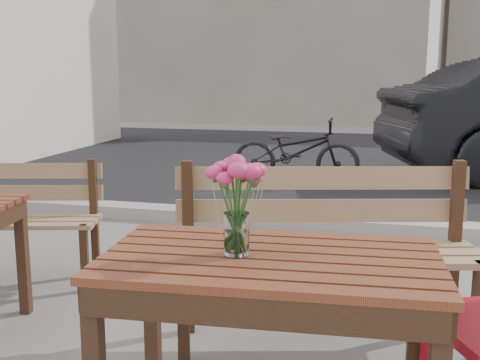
# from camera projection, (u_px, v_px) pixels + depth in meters

# --- Properties ---
(street) EXTENTS (30.00, 8.12, 0.12)m
(street) POSITION_uv_depth(u_px,v_px,m) (364.00, 184.00, 7.15)
(street) COLOR black
(street) RESTS_ON ground
(main_table) EXTENTS (1.24, 0.78, 0.74)m
(main_table) POSITION_uv_depth(u_px,v_px,m) (270.00, 288.00, 2.15)
(main_table) COLOR #562416
(main_table) RESTS_ON ground
(main_bench) EXTENTS (1.59, 0.83, 0.95)m
(main_bench) POSITION_uv_depth(u_px,v_px,m) (324.00, 232.00, 3.05)
(main_bench) COLOR #98734E
(main_bench) RESTS_ON ground
(main_vase) EXTENTS (0.20, 0.20, 0.36)m
(main_vase) POSITION_uv_depth(u_px,v_px,m) (236.00, 193.00, 2.10)
(main_vase) COLOR white
(main_vase) RESTS_ON main_table
(bicycle) EXTENTS (1.55, 0.59, 0.80)m
(bicycle) POSITION_uv_depth(u_px,v_px,m) (296.00, 151.00, 7.25)
(bicycle) COLOR black
(bicycle) RESTS_ON ground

